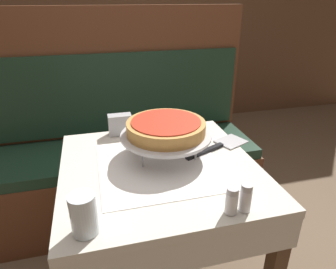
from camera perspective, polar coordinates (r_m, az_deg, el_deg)
The scene contains 12 objects.
dining_table_front at distance 1.14m, azimuth -1.53°, elevation -10.20°, with size 0.70×0.70×0.74m.
dining_table_rear at distance 2.72m, azimuth -5.28°, elevation 10.78°, with size 0.80×0.80×0.75m.
booth_bench at distance 1.89m, azimuth -8.69°, elevation -5.19°, with size 1.60×0.51×1.25m.
back_wall_panel at distance 3.11m, azimuth -11.66°, elevation 22.70°, with size 6.00×0.04×2.40m, color brown.
pizza_pan_stand at distance 1.11m, azimuth -0.39°, elevation -0.31°, with size 0.34×0.34×0.09m.
deep_dish_pizza at distance 1.10m, azimuth -0.39°, elevation 1.38°, with size 0.29×0.29×0.05m.
pizza_server at distance 1.22m, azimuth 9.55°, elevation -2.21°, with size 0.30×0.17×0.01m.
water_glass_near at distance 0.81m, azimuth -15.77°, elevation -14.40°, with size 0.07×0.07×0.11m.
salt_shaker at distance 0.87m, azimuth 12.04°, elevation -12.21°, with size 0.04×0.04×0.08m.
pepper_shaker at distance 0.88m, azimuth 14.57°, elevation -11.57°, with size 0.03×0.03×0.09m.
napkin_holder at distance 1.32m, azimuth -9.12°, elevation 1.90°, with size 0.10×0.05×0.09m.
condiment_caddy at distance 2.80m, azimuth -4.84°, elevation 14.37°, with size 0.12×0.12×0.17m.
Camera 1 is at (-0.21, -0.91, 1.30)m, focal length 32.00 mm.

